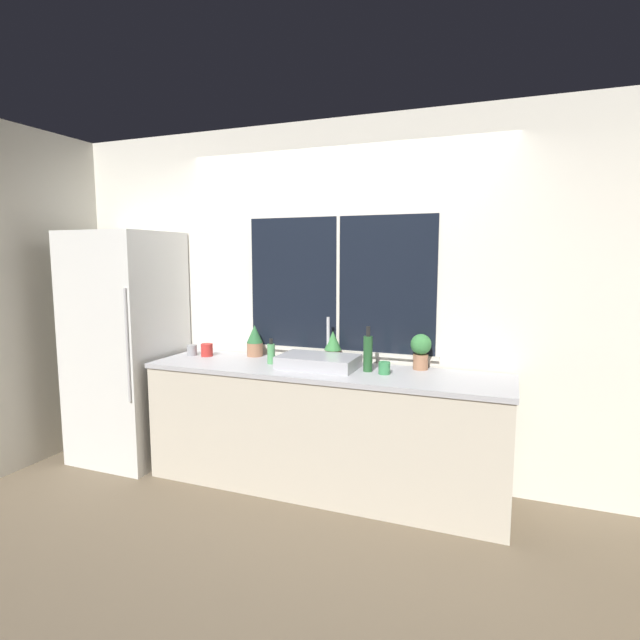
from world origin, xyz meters
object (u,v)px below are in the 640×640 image
at_px(potted_plant_left, 255,340).
at_px(mug_red, 207,350).
at_px(sink, 319,361).
at_px(mug_grey, 192,350).
at_px(soap_bottle, 271,353).
at_px(potted_plant_center, 333,346).
at_px(mug_green, 384,368).
at_px(refrigerator, 127,347).
at_px(potted_plant_right, 421,349).
at_px(bottle_tall, 368,353).

xyz_separation_m(potted_plant_left, mug_red, (-0.36, -0.14, -0.08)).
bearing_deg(sink, mug_grey, 177.12).
bearing_deg(sink, soap_bottle, 179.20).
relative_size(potted_plant_center, mug_green, 2.84).
relative_size(refrigerator, soap_bottle, 9.94).
relative_size(potted_plant_right, bottle_tall, 0.80).
bearing_deg(mug_red, sink, -4.18).
bearing_deg(refrigerator, potted_plant_center, 8.81).
xyz_separation_m(sink, mug_red, (-0.99, 0.07, 0.00)).
bearing_deg(potted_plant_left, mug_green, -11.84).
distance_m(refrigerator, potted_plant_left, 1.09).
relative_size(sink, potted_plant_left, 2.21).
height_order(mug_red, mug_green, mug_red).
bearing_deg(refrigerator, mug_red, 9.94).
distance_m(sink, mug_green, 0.49).
relative_size(sink, potted_plant_center, 2.33).
bearing_deg(potted_plant_center, refrigerator, -171.19).
distance_m(bottle_tall, mug_green, 0.16).
height_order(potted_plant_left, bottle_tall, bottle_tall).
xyz_separation_m(sink, potted_plant_right, (0.69, 0.22, 0.10)).
xyz_separation_m(potted_plant_center, mug_red, (-1.02, -0.14, -0.08)).
bearing_deg(refrigerator, mug_grey, 10.64).
bearing_deg(potted_plant_left, potted_plant_center, 0.00).
distance_m(potted_plant_left, mug_green, 1.15).
bearing_deg(soap_bottle, potted_plant_center, 27.09).
bearing_deg(mug_red, bottle_tall, -2.24).
bearing_deg(soap_bottle, potted_plant_left, 140.00).
distance_m(potted_plant_right, mug_grey, 1.83).
distance_m(sink, soap_bottle, 0.38).
bearing_deg(soap_bottle, sink, -0.80).
distance_m(potted_plant_center, bottle_tall, 0.38).
bearing_deg(potted_plant_right, potted_plant_left, 180.00).
height_order(potted_plant_left, mug_grey, potted_plant_left).
xyz_separation_m(sink, potted_plant_left, (-0.63, 0.22, 0.08)).
bearing_deg(sink, potted_plant_left, 161.12).
distance_m(potted_plant_left, potted_plant_center, 0.67).
bearing_deg(potted_plant_right, bottle_tall, -149.21).
xyz_separation_m(refrigerator, sink, (1.69, 0.05, -0.01)).
relative_size(potted_plant_center, mug_red, 2.36).
height_order(potted_plant_right, mug_grey, potted_plant_right).
bearing_deg(potted_plant_right, mug_red, -175.10).
height_order(soap_bottle, mug_green, soap_bottle).
xyz_separation_m(sink, mug_green, (0.49, -0.02, -0.00)).
distance_m(soap_bottle, mug_grey, 0.75).
relative_size(soap_bottle, mug_grey, 2.22).
distance_m(refrigerator, mug_green, 2.18).
relative_size(sink, mug_grey, 6.52).
xyz_separation_m(potted_plant_right, mug_grey, (-1.82, -0.16, -0.10)).
bearing_deg(mug_red, refrigerator, -170.06).
relative_size(mug_red, mug_green, 1.20).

